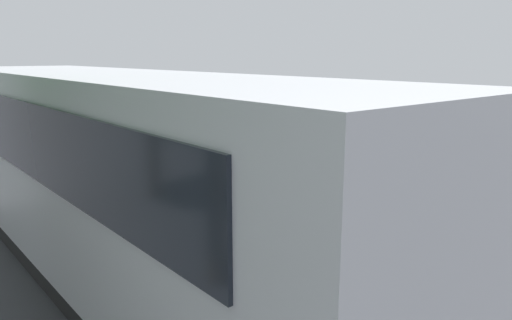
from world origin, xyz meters
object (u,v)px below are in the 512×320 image
Objects in this scene: tour_bus at (118,178)px; spectator_right at (211,166)px; spectator_left at (277,185)px; traffic_cone at (281,172)px; spectator_far_left at (309,209)px; spectator_centre at (235,180)px; parked_motorcycle_silver at (333,276)px; stunt_motorcycle at (237,137)px.

tour_bus is 3.63m from spectator_right.
tour_bus is at bearing 85.18° from spectator_left.
spectator_right is 2.79× the size of traffic_cone.
spectator_right is at bearing 1.29° from spectator_left.
spectator_far_left is 2.12m from spectator_centre.
tour_bus is 3.14m from spectator_far_left.
spectator_right is (3.46, -0.26, 0.08)m from spectator_far_left.
spectator_left reaches higher than traffic_cone.
parked_motorcycle_silver is at bearing 167.92° from spectator_right.
spectator_right is (2.01, -2.96, -0.59)m from tour_bus.
spectator_right reaches higher than spectator_far_left.
tour_bus is 6.73m from traffic_cone.
spectator_centre is (0.92, 0.34, -0.03)m from spectator_left.
traffic_cone is at bearing -41.90° from spectator_left.
spectator_centre is 0.90× the size of stunt_motorcycle.
spectator_far_left is at bearing 175.64° from spectator_right.
tour_bus is at bearing 35.48° from parked_motorcycle_silver.
spectator_left reaches higher than parked_motorcycle_silver.
tour_bus is 6.13× the size of spectator_left.
traffic_cone is (4.41, -3.19, -0.67)m from spectator_far_left.
parked_motorcycle_silver is at bearing 167.92° from spectator_centre.
spectator_left reaches higher than spectator_centre.
spectator_left reaches higher than spectator_far_left.
spectator_centre is 4.02m from traffic_cone.
spectator_far_left is 0.84× the size of stunt_motorcycle.
spectator_centre is at bearing 0.65° from spectator_far_left.
tour_bus is at bearing 61.72° from spectator_far_left.
spectator_right is 4.89m from parked_motorcycle_silver.
tour_bus is at bearing 124.15° from spectator_right.
tour_bus is 6.68× the size of spectator_far_left.
spectator_centre is at bearing 143.93° from stunt_motorcycle.
parked_motorcycle_silver is (-2.48, 1.07, -0.60)m from spectator_left.
spectator_centre is at bearing -12.08° from parked_motorcycle_silver.
spectator_right is at bearing -4.36° from spectator_far_left.
spectator_right is at bearing 136.74° from stunt_motorcycle.
spectator_left is at bearing 151.38° from stunt_motorcycle.
parked_motorcycle_silver reaches higher than traffic_cone.
spectator_left is 2.87× the size of traffic_cone.
tour_bus reaches higher than parked_motorcycle_silver.
stunt_motorcycle is at bearing -28.62° from spectator_left.
spectator_centre reaches higher than parked_motorcycle_silver.
spectator_far_left is 1.24m from spectator_left.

